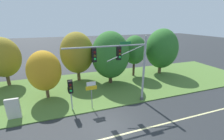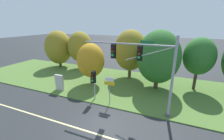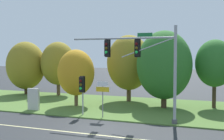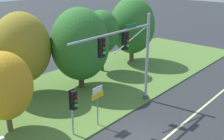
# 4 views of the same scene
# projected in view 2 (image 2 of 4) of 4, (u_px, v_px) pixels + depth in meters

# --- Properties ---
(ground_plane) EXTENTS (160.00, 160.00, 0.00)m
(ground_plane) POSITION_uv_depth(u_px,v_px,m) (102.00, 124.00, 12.21)
(ground_plane) COLOR #282B2D
(lane_stripe) EXTENTS (36.00, 0.16, 0.01)m
(lane_stripe) POSITION_uv_depth(u_px,v_px,m) (95.00, 134.00, 11.15)
(lane_stripe) COLOR beige
(lane_stripe) RESTS_ON ground
(grass_verge) EXTENTS (48.00, 11.50, 0.10)m
(grass_verge) POSITION_uv_depth(u_px,v_px,m) (130.00, 86.00, 19.45)
(grass_verge) COLOR #517533
(grass_verge) RESTS_ON ground
(traffic_signal_mast) EXTENTS (8.10, 0.49, 6.93)m
(traffic_signal_mast) POSITION_uv_depth(u_px,v_px,m) (145.00, 64.00, 12.44)
(traffic_signal_mast) COLOR #9EA0A5
(traffic_signal_mast) RESTS_ON grass_verge
(pedestrian_signal_near_kerb) EXTENTS (0.46, 0.55, 3.16)m
(pedestrian_signal_near_kerb) POSITION_uv_depth(u_px,v_px,m) (93.00, 79.00, 15.29)
(pedestrian_signal_near_kerb) COLOR #9EA0A5
(pedestrian_signal_near_kerb) RESTS_ON grass_verge
(route_sign_post) EXTENTS (1.08, 0.08, 2.86)m
(route_sign_post) POSITION_uv_depth(u_px,v_px,m) (110.00, 86.00, 14.52)
(route_sign_post) COLOR slate
(route_sign_post) RESTS_ON grass_verge
(tree_nearest_road) EXTENTS (4.69, 4.69, 6.47)m
(tree_nearest_road) POSITION_uv_depth(u_px,v_px,m) (59.00, 47.00, 26.70)
(tree_nearest_road) COLOR #423021
(tree_nearest_road) RESTS_ON grass_verge
(tree_left_of_mast) EXTENTS (4.13, 4.13, 6.41)m
(tree_left_of_mast) POSITION_uv_depth(u_px,v_px,m) (80.00, 47.00, 25.58)
(tree_left_of_mast) COLOR brown
(tree_left_of_mast) RESTS_ON grass_verge
(tree_behind_signpost) EXTENTS (3.52, 3.52, 5.37)m
(tree_behind_signpost) POSITION_uv_depth(u_px,v_px,m) (91.00, 61.00, 19.12)
(tree_behind_signpost) COLOR brown
(tree_behind_signpost) RESTS_ON grass_verge
(tree_mid_verge) EXTENTS (4.60, 4.60, 6.93)m
(tree_mid_verge) POSITION_uv_depth(u_px,v_px,m) (130.00, 50.00, 21.08)
(tree_mid_verge) COLOR brown
(tree_mid_verge) RESTS_ON grass_verge
(tree_tall_centre) EXTENTS (5.03, 5.03, 7.08)m
(tree_tall_centre) POSITION_uv_depth(u_px,v_px,m) (158.00, 57.00, 17.51)
(tree_tall_centre) COLOR #423021
(tree_tall_centre) RESTS_ON grass_verge
(tree_right_far) EXTENTS (3.47, 3.47, 6.27)m
(tree_right_far) POSITION_uv_depth(u_px,v_px,m) (199.00, 56.00, 17.18)
(tree_right_far) COLOR #423021
(tree_right_far) RESTS_ON grass_verge
(info_kiosk) EXTENTS (1.10, 0.24, 1.90)m
(info_kiosk) POSITION_uv_depth(u_px,v_px,m) (59.00, 82.00, 17.92)
(info_kiosk) COLOR beige
(info_kiosk) RESTS_ON grass_verge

